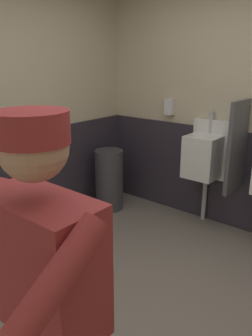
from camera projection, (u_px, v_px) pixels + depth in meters
ground_plane at (150, 320)px, 2.43m from camera, size 4.22×4.07×0.04m
wainscot_band_back at (248, 183)px, 3.52m from camera, size 3.62×0.03×1.06m
wainscot_band_left at (4, 190)px, 3.34m from camera, size 0.03×3.47×1.06m
urinal_left at (204, 156)px, 3.61m from camera, size 0.40×0.34×1.24m
privacy_divider_panel at (237, 147)px, 3.28m from camera, size 0.04×0.40×0.90m
person at (43, 284)px, 1.27m from camera, size 0.70×0.60×1.61m
trash_bin at (109, 180)px, 4.10m from camera, size 0.34×0.34×0.74m
soap_dispenser at (169, 107)px, 3.88m from camera, size 0.10×0.07×0.18m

